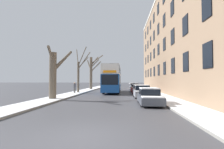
% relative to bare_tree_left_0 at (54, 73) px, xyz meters
% --- Properties ---
extents(ground_plane, '(320.00, 320.00, 0.00)m').
position_rel_bare_tree_left_0_xyz_m(ground_plane, '(5.84, -11.50, -2.79)').
color(ground_plane, '#424247').
extents(sidewalk_left, '(2.53, 130.00, 0.16)m').
position_rel_bare_tree_left_0_xyz_m(sidewalk_left, '(-0.20, 41.50, -2.71)').
color(sidewalk_left, gray).
rests_on(sidewalk_left, ground).
extents(sidewalk_right, '(2.53, 130.00, 0.16)m').
position_rel_bare_tree_left_0_xyz_m(sidewalk_right, '(11.88, 41.50, -2.71)').
color(sidewalk_right, gray).
rests_on(sidewalk_right, ground).
extents(terrace_facade_right, '(9.10, 43.52, 17.14)m').
position_rel_bare_tree_left_0_xyz_m(terrace_facade_right, '(17.64, 11.48, 5.79)').
color(terrace_facade_right, '#8C7056').
rests_on(terrace_facade_right, ground).
extents(bare_tree_left_0, '(2.11, 3.67, 5.45)m').
position_rel_bare_tree_left_0_xyz_m(bare_tree_left_0, '(0.00, 0.00, 0.00)').
color(bare_tree_left_0, brown).
rests_on(bare_tree_left_0, ground).
extents(bare_tree_left_1, '(2.85, 2.22, 7.44)m').
position_rel_bare_tree_left_0_xyz_m(bare_tree_left_1, '(0.10, 9.91, 0.48)').
color(bare_tree_left_1, brown).
rests_on(bare_tree_left_1, ground).
extents(bare_tree_left_2, '(3.70, 1.85, 7.92)m').
position_rel_bare_tree_left_0_xyz_m(bare_tree_left_2, '(0.13, 20.73, 1.29)').
color(bare_tree_left_2, brown).
rests_on(bare_tree_left_2, ground).
extents(double_decker_bus, '(2.62, 11.17, 4.43)m').
position_rel_bare_tree_left_0_xyz_m(double_decker_bus, '(5.42, 11.56, -0.28)').
color(double_decker_bus, '#194C99').
rests_on(double_decker_bus, ground).
extents(parked_car_0, '(1.77, 4.57, 1.42)m').
position_rel_bare_tree_left_0_xyz_m(parked_car_0, '(9.53, -2.78, -2.14)').
color(parked_car_0, '#474C56').
rests_on(parked_car_0, ground).
extents(parked_car_1, '(1.88, 4.22, 1.51)m').
position_rel_bare_tree_left_0_xyz_m(parked_car_1, '(9.53, 3.27, -2.10)').
color(parked_car_1, '#9EA3AD').
rests_on(parked_car_1, ground).
extents(parked_car_2, '(1.80, 4.04, 1.40)m').
position_rel_bare_tree_left_0_xyz_m(parked_car_2, '(9.53, 8.62, -2.14)').
color(parked_car_2, maroon).
rests_on(parked_car_2, ground).
extents(parked_car_3, '(1.87, 3.94, 1.38)m').
position_rel_bare_tree_left_0_xyz_m(parked_car_3, '(9.53, 14.01, -2.15)').
color(parked_car_3, maroon).
rests_on(parked_car_3, ground).
extents(parked_car_4, '(1.85, 4.47, 1.52)m').
position_rel_bare_tree_left_0_xyz_m(parked_car_4, '(9.53, 19.50, -2.09)').
color(parked_car_4, slate).
rests_on(parked_car_4, ground).
extents(pedestrian_left_sidewalk, '(0.39, 0.39, 1.79)m').
position_rel_bare_tree_left_0_xyz_m(pedestrian_left_sidewalk, '(-0.18, 8.39, -1.81)').
color(pedestrian_left_sidewalk, '#4C4742').
rests_on(pedestrian_left_sidewalk, ground).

